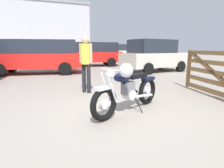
% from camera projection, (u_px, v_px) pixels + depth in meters
% --- Properties ---
extents(ground_plane, '(80.00, 80.00, 0.00)m').
position_uv_depth(ground_plane, '(121.00, 109.00, 4.06)').
color(ground_plane, gray).
extents(vintage_motorcycle, '(1.90, 1.13, 1.07)m').
position_uv_depth(vintage_motorcycle, '(128.00, 89.00, 3.78)').
color(vintage_motorcycle, black).
rests_on(vintage_motorcycle, ground_plane).
extents(timber_gate, '(0.55, 2.53, 1.60)m').
position_uv_depth(timber_gate, '(223.00, 73.00, 4.65)').
color(timber_gate, brown).
rests_on(timber_gate, ground_plane).
extents(bystander, '(0.32, 0.37, 1.66)m').
position_uv_depth(bystander, '(86.00, 59.00, 5.39)').
color(bystander, black).
rests_on(bystander, ground_plane).
extents(dark_sedan_left, '(4.85, 2.32, 1.74)m').
position_uv_depth(dark_sedan_left, '(90.00, 53.00, 13.76)').
color(dark_sedan_left, black).
rests_on(dark_sedan_left, ground_plane).
extents(pale_sedan_back, '(4.92, 2.52, 1.74)m').
position_uv_depth(pale_sedan_back, '(38.00, 56.00, 9.59)').
color(pale_sedan_back, black).
rests_on(pale_sedan_back, ground_plane).
extents(blue_hatchback_right, '(4.12, 2.32, 1.78)m').
position_uv_depth(blue_hatchback_right, '(154.00, 55.00, 10.43)').
color(blue_hatchback_right, black).
rests_on(blue_hatchback_right, ground_plane).
extents(red_hatchback_near, '(4.03, 2.10, 1.78)m').
position_uv_depth(red_hatchback_near, '(120.00, 52.00, 21.90)').
color(red_hatchback_near, black).
rests_on(red_hatchback_near, ground_plane).
extents(industrial_building, '(17.06, 12.11, 20.44)m').
position_uv_depth(industrial_building, '(42.00, 30.00, 36.55)').
color(industrial_building, '#B2B2B7').
rests_on(industrial_building, ground_plane).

